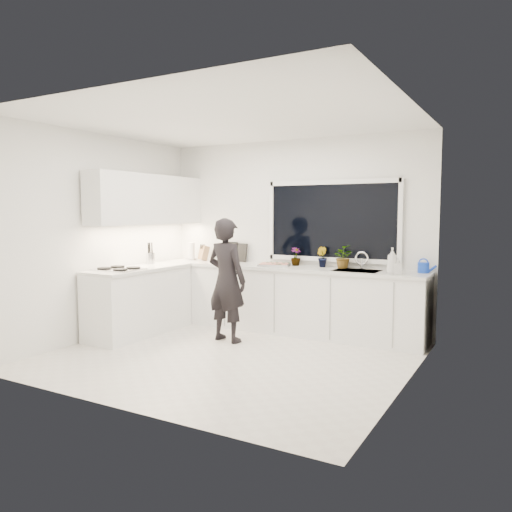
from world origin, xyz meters
The scene contains 25 objects.
floor centered at (0.00, 0.00, -0.01)m, with size 4.00×3.50×0.02m, color beige.
wall_back centered at (0.00, 1.76, 1.35)m, with size 4.00×0.02×2.70m, color white.
wall_left centered at (-2.01, 0.00, 1.35)m, with size 0.02×3.50×2.70m, color white.
wall_right centered at (2.01, 0.00, 1.35)m, with size 0.02×3.50×2.70m, color white.
ceiling centered at (0.00, 0.00, 2.71)m, with size 4.00×3.50×0.02m, color white.
window centered at (0.60, 1.73, 1.55)m, with size 1.80×0.02×1.00m, color black.
base_cabinets_back centered at (0.00, 1.45, 0.44)m, with size 3.92×0.58×0.88m, color white.
base_cabinets_left centered at (-1.67, 0.35, 0.44)m, with size 0.58×1.60×0.88m, color white.
countertop_back centered at (0.00, 1.44, 0.90)m, with size 3.94×0.62×0.04m, color silver.
countertop_left centered at (-1.67, 0.35, 0.90)m, with size 0.62×1.60×0.04m, color silver.
upper_cabinets centered at (-1.79, 0.70, 1.85)m, with size 0.34×2.10×0.70m, color white.
sink centered at (1.05, 1.45, 0.87)m, with size 0.58×0.42×0.14m, color silver.
faucet centered at (1.05, 1.65, 1.03)m, with size 0.03×0.03×0.22m, color silver.
stovetop centered at (-1.69, 0.00, 0.94)m, with size 0.56×0.48×0.03m, color black.
person centered at (-0.41, 0.60, 0.80)m, with size 0.58×0.38×1.60m, color black.
pizza_tray centered at (-0.13, 1.42, 0.94)m, with size 0.43×0.32×0.03m, color silver.
pizza centered at (-0.13, 1.42, 0.95)m, with size 0.39×0.28×0.01m, color red.
watering_can centered at (1.85, 1.61, 0.98)m, with size 0.14×0.14×0.13m, color blue.
paper_towel_roll centered at (-1.67, 1.55, 1.05)m, with size 0.11×0.11×0.26m, color silver.
knife_block centered at (-1.46, 1.59, 1.03)m, with size 0.13×0.10×0.22m, color #9B7E48.
utensil_crock centered at (-1.85, 0.80, 1.00)m, with size 0.13×0.13×0.16m, color #B2B3B7.
picture_frame_large centered at (-0.84, 1.69, 1.06)m, with size 0.22×0.02×0.28m, color black.
picture_frame_small centered at (-1.04, 1.69, 1.07)m, with size 0.25×0.02×0.30m, color black.
herb_plants centered at (0.63, 1.61, 1.07)m, with size 0.96×0.36×0.31m.
soap_bottles centered at (1.56, 1.30, 1.07)m, with size 0.20×0.16×0.32m.
Camera 1 is at (3.02, -4.78, 1.67)m, focal length 35.00 mm.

